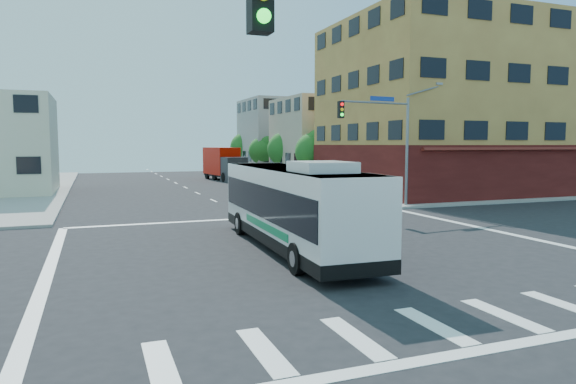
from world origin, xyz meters
name	(u,v)px	position (x,y,z in m)	size (l,w,h in m)	color
ground	(324,252)	(0.00, 0.00, 0.00)	(120.00, 120.00, 0.00)	black
sidewalk_ne	(460,176)	(35.00, 35.00, 0.07)	(50.00, 50.00, 0.15)	gray
corner_building_ne	(448,122)	(19.99, 18.48, 5.89)	(18.10, 15.44, 14.00)	#C09145
building_east_near	(335,140)	(16.98, 33.98, 4.51)	(12.06, 10.06, 9.00)	tan
building_east_far	(289,137)	(16.98, 47.98, 5.01)	(12.06, 10.06, 10.00)	gray
signal_mast_ne	(386,129)	(9.08, 10.62, 4.98)	(7.91, 1.13, 8.07)	slate
street_tree_a	(315,149)	(11.90, 27.92, 3.59)	(3.60, 3.60, 5.53)	#352013
street_tree_b	(286,147)	(11.90, 35.92, 3.75)	(3.80, 3.80, 5.79)	#352013
street_tree_c	(263,149)	(11.90, 43.92, 3.46)	(3.40, 3.40, 5.29)	#352013
street_tree_d	(245,145)	(11.90, 51.92, 3.88)	(4.00, 4.00, 6.03)	#352013
transit_bus	(293,205)	(-0.91, 0.99, 1.71)	(2.95, 11.87, 3.49)	black
box_truck	(224,164)	(5.85, 39.57, 1.79)	(3.38, 8.42, 3.69)	black
parked_car	(308,180)	(10.19, 25.52, 0.79)	(1.85, 4.61, 1.57)	gold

